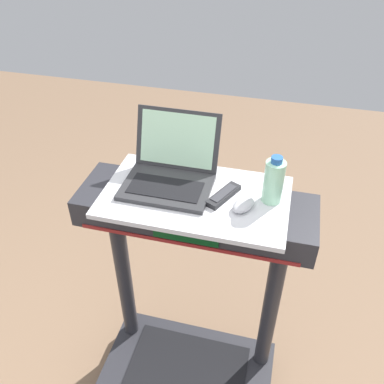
% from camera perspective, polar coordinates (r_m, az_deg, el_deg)
% --- Properties ---
extents(desk_board, '(0.68, 0.40, 0.02)m').
position_cam_1_polar(desk_board, '(1.52, 0.47, -0.67)').
color(desk_board, silver).
rests_on(desk_board, treadmill_base).
extents(laptop, '(0.33, 0.31, 0.24)m').
position_cam_1_polar(laptop, '(1.56, -3.00, 2.92)').
color(laptop, '#2D2D30').
rests_on(laptop, desk_board).
extents(computer_mouse, '(0.10, 0.12, 0.03)m').
position_cam_1_polar(computer_mouse, '(1.46, 7.10, -1.76)').
color(computer_mouse, '#B2B2B7').
rests_on(computer_mouse, desk_board).
extents(water_bottle, '(0.07, 0.07, 0.18)m').
position_cam_1_polar(water_bottle, '(1.47, 11.21, 1.49)').
color(water_bottle, '#9EDBB2').
rests_on(water_bottle, desk_board).
extents(tv_remote, '(0.11, 0.16, 0.02)m').
position_cam_1_polar(tv_remote, '(1.50, 4.37, -0.44)').
color(tv_remote, '#232326').
rests_on(tv_remote, desk_board).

